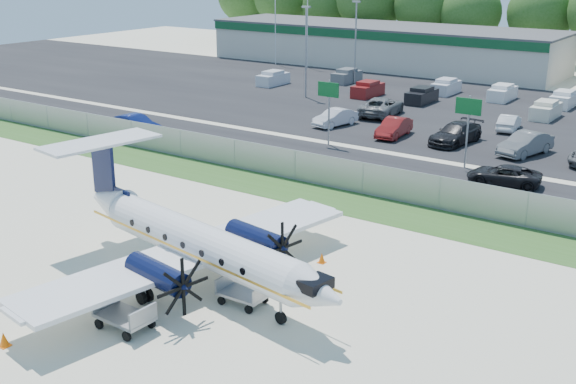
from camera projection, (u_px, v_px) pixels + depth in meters
The scene contains 27 objects.
ground at pixel (214, 273), 33.29m from camera, with size 170.00×170.00×0.00m, color beige.
grass_verge at pixel (346, 203), 42.65m from camera, with size 170.00×4.00×0.02m, color #2D561E.
access_road at pixel (399, 174), 48.11m from camera, with size 170.00×8.00×0.02m, color black.
parking_lot at pixel (504, 118), 64.48m from camera, with size 170.00×32.00×0.02m, color black.
perimeter_fence at pixel (363, 178), 43.89m from camera, with size 120.00×0.06×1.99m.
building_west at pixel (382, 45), 93.78m from camera, with size 46.40×12.40×5.24m.
sign_left at pixel (329, 99), 54.35m from camera, with size 1.80×0.26×5.00m.
sign_mid at pixel (468, 116), 48.40m from camera, with size 1.80×0.26×5.00m.
flagpole_west at pixel (276, 21), 93.84m from camera, with size 1.06×0.12×10.00m.
flagpole_east at pixel (308, 23), 91.13m from camera, with size 1.06×0.12×10.00m.
light_pole_nw at pixel (306, 46), 72.10m from camera, with size 0.90×0.35×9.09m.
light_pole_sw at pixel (356, 37), 79.90m from camera, with size 0.90×0.35×9.09m.
aircraft at pixel (196, 241), 31.60m from camera, with size 17.21×16.88×5.26m.
baggage_cart_near at pixel (124, 316), 28.20m from camera, with size 2.33×1.46×1.20m.
baggage_cart_far at pixel (243, 293), 30.19m from camera, with size 2.05×1.27×1.07m.
cone_nose at pixel (310, 298), 30.36m from camera, with size 0.34×0.34×0.49m.
cone_port_wing at pixel (4, 340), 27.00m from camera, with size 0.41×0.41×0.58m.
cone_starboard_wing at pixel (322, 258), 34.31m from camera, with size 0.35×0.35×0.50m.
road_car_west at pixel (136, 135), 58.45m from camera, with size 1.74×4.99×1.64m, color navy.
road_car_mid at pixel (503, 185), 45.93m from camera, with size 2.12×4.60×1.28m, color black.
parked_car_a at pixel (335, 126), 61.60m from camera, with size 1.52×4.36×1.44m, color silver.
parked_car_b at pixel (394, 137), 57.97m from camera, with size 1.59×4.55×1.50m, color maroon.
parked_car_c at pixel (455, 144), 55.85m from camera, with size 2.24×5.50×1.60m, color black.
parked_car_d at pixel (524, 155), 52.75m from camera, with size 1.75×5.01×1.65m, color #595B5E.
parked_car_f at pixel (381, 116), 65.44m from camera, with size 2.83×6.14×1.71m, color #595B5E.
parked_car_g at pixel (508, 130), 60.05m from camera, with size 1.42×4.06×1.34m, color silver.
far_parking_rows at pixel (522, 109), 68.39m from camera, with size 56.00×10.00×1.60m, color gray, non-canonical shape.
Camera 1 is at (20.15, -23.05, 14.03)m, focal length 45.00 mm.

